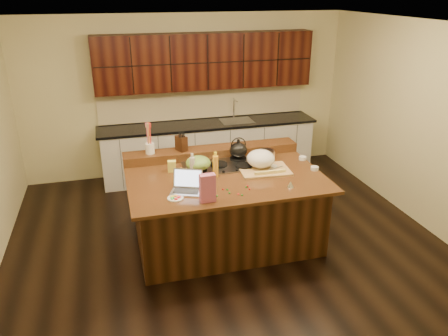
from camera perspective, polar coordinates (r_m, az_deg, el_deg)
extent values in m
cube|color=black|center=(5.83, 0.13, -9.34)|extent=(5.50, 5.00, 0.01)
cube|color=silver|center=(4.96, 0.16, 18.27)|extent=(5.50, 5.00, 0.01)
cube|color=beige|center=(7.59, -4.91, 9.37)|extent=(5.50, 0.01, 2.70)
cube|color=beige|center=(3.14, 12.54, -11.54)|extent=(5.50, 0.01, 2.70)
cube|color=beige|center=(6.50, 24.38, 5.14)|extent=(0.01, 5.00, 2.70)
cube|color=black|center=(5.61, 0.13, -5.48)|extent=(2.22, 1.42, 0.88)
cube|color=black|center=(5.41, 0.14, -1.18)|extent=(2.40, 1.60, 0.04)
cube|color=black|center=(6.00, -1.62, 2.13)|extent=(2.40, 0.30, 0.12)
cube|color=gray|center=(5.66, -0.66, 0.24)|extent=(0.92, 0.52, 0.02)
cylinder|color=black|center=(5.71, -3.90, 0.63)|extent=(0.22, 0.22, 0.03)
cylinder|color=black|center=(5.85, 1.87, 1.21)|extent=(0.22, 0.22, 0.03)
cylinder|color=black|center=(5.48, -3.36, -0.36)|extent=(0.22, 0.22, 0.03)
cylinder|color=black|center=(5.62, 2.64, 0.27)|extent=(0.22, 0.22, 0.03)
cylinder|color=black|center=(5.65, -0.66, 0.45)|extent=(0.22, 0.22, 0.03)
cube|color=silver|center=(7.59, -2.00, 2.35)|extent=(3.60, 0.62, 0.90)
cube|color=black|center=(7.44, -2.04, 5.74)|extent=(3.70, 0.66, 0.04)
cube|color=gray|center=(7.56, 1.66, 6.14)|extent=(0.55, 0.42, 0.01)
cylinder|color=gray|center=(7.68, 1.29, 7.84)|extent=(0.02, 0.02, 0.36)
cube|color=black|center=(7.36, -2.43, 13.77)|extent=(3.60, 0.34, 0.90)
cube|color=beige|center=(7.66, -2.61, 8.40)|extent=(3.60, 0.03, 0.50)
ellipsoid|color=black|center=(5.80, 1.88, 2.34)|extent=(0.26, 0.26, 0.21)
ellipsoid|color=olive|center=(5.44, -3.39, 0.65)|extent=(0.39, 0.39, 0.17)
cube|color=#B7B7BC|center=(4.98, -4.97, -3.11)|extent=(0.40, 0.34, 0.02)
cube|color=black|center=(4.97, -4.97, -3.01)|extent=(0.32, 0.23, 0.00)
cube|color=#B7B7BC|center=(5.03, -4.75, -1.32)|extent=(0.34, 0.19, 0.22)
cube|color=silver|center=(5.02, -4.76, -1.35)|extent=(0.30, 0.16, 0.19)
cylinder|color=gold|center=(5.32, -1.12, 0.22)|extent=(0.09, 0.09, 0.27)
cylinder|color=silver|center=(5.34, -4.15, 0.13)|extent=(0.07, 0.07, 0.25)
cube|color=tan|center=(5.54, 5.30, -0.28)|extent=(0.65, 0.49, 0.03)
ellipsoid|color=white|center=(5.56, 4.81, 1.24)|extent=(0.36, 0.36, 0.22)
cube|color=#EDD872|center=(5.37, 4.72, -0.68)|extent=(0.14, 0.04, 0.04)
cube|color=#EDD872|center=(5.41, 6.07, -0.53)|extent=(0.14, 0.04, 0.04)
cube|color=#EDD872|center=(5.46, 7.39, -0.38)|extent=(0.14, 0.04, 0.04)
cylinder|color=gray|center=(5.56, 6.70, -0.03)|extent=(0.24, 0.10, 0.01)
cylinder|color=white|center=(5.67, 11.76, -0.03)|extent=(0.13, 0.13, 0.04)
cylinder|color=white|center=(5.98, 10.22, 1.28)|extent=(0.12, 0.12, 0.04)
cylinder|color=white|center=(5.62, 6.47, 0.11)|extent=(0.12, 0.12, 0.04)
cylinder|color=#996B3F|center=(5.96, 5.53, 1.72)|extent=(0.30, 0.30, 0.09)
cone|color=silver|center=(5.14, 8.68, -2.10)|extent=(0.10, 0.10, 0.07)
cube|color=#C25B80|center=(4.70, -2.17, -2.63)|extent=(0.17, 0.10, 0.32)
cylinder|color=white|center=(4.85, -6.36, -3.93)|extent=(0.20, 0.20, 0.01)
cube|color=#E5DE50|center=(5.52, -6.83, 0.23)|extent=(0.11, 0.09, 0.14)
cylinder|color=white|center=(5.83, -9.65, 2.55)|extent=(0.13, 0.13, 0.14)
cube|color=black|center=(5.87, -5.59, 3.22)|extent=(0.16, 0.19, 0.20)
ellipsoid|color=red|center=(5.11, 3.11, -2.34)|extent=(0.02, 0.02, 0.02)
ellipsoid|color=#198C26|center=(5.01, 0.43, -2.83)|extent=(0.02, 0.02, 0.02)
ellipsoid|color=red|center=(5.03, 3.35, -2.77)|extent=(0.02, 0.02, 0.02)
ellipsoid|color=#198C26|center=(4.93, 0.71, -3.28)|extent=(0.02, 0.02, 0.02)
ellipsoid|color=red|center=(5.01, -0.13, -2.80)|extent=(0.02, 0.02, 0.02)
ellipsoid|color=#198C26|center=(4.88, 2.38, -3.55)|extent=(0.02, 0.02, 0.02)
ellipsoid|color=red|center=(4.83, -1.16, -3.84)|extent=(0.02, 0.02, 0.02)
ellipsoid|color=#198C26|center=(5.08, 2.91, -2.49)|extent=(0.02, 0.02, 0.02)
ellipsoid|color=red|center=(4.91, 1.89, -3.40)|extent=(0.02, 0.02, 0.02)
ellipsoid|color=#198C26|center=(4.97, -1.18, -3.04)|extent=(0.02, 0.02, 0.02)
ellipsoid|color=red|center=(5.10, 3.01, -2.38)|extent=(0.02, 0.02, 0.02)
ellipsoid|color=#198C26|center=(4.86, -0.93, -3.66)|extent=(0.02, 0.02, 0.02)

